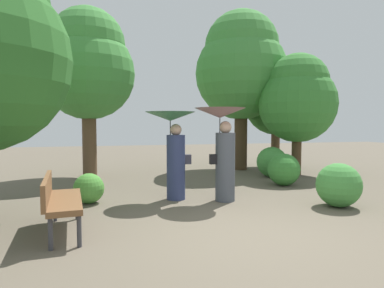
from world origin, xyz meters
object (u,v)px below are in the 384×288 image
object	(u,v)px
person_left	(173,141)
tree_near_right	(298,98)
tree_mid_left	(88,65)
tree_mid_right	(241,66)
person_right	(223,140)
tree_far_back	(276,98)
park_bench	(59,198)

from	to	relation	value
person_left	tree_near_right	xyz separation A→B (m)	(4.33, 2.38, 1.16)
tree_mid_left	tree_mid_right	bearing A→B (deg)	5.61
tree_near_right	person_right	bearing A→B (deg)	-140.73
tree_mid_right	tree_far_back	world-z (taller)	tree_mid_right
person_right	tree_mid_left	distance (m)	5.13
person_left	tree_mid_left	xyz separation A→B (m)	(-1.82, 3.43, 2.06)
person_left	tree_mid_right	xyz separation A→B (m)	(3.12, 3.91, 2.32)
park_bench	tree_far_back	xyz separation A→B (m)	(6.59, 5.92, 1.97)
tree_mid_right	tree_far_back	size ratio (longest dim) A/B	1.41
tree_near_right	tree_mid_right	world-z (taller)	tree_mid_right
person_right	tree_mid_right	bearing A→B (deg)	-27.47
tree_mid_left	tree_mid_right	size ratio (longest dim) A/B	0.91
person_right	tree_mid_left	bearing A→B (deg)	35.34
tree_mid_left	person_left	bearing A→B (deg)	-62.02
person_right	tree_mid_right	xyz separation A→B (m)	(2.18, 4.30, 2.29)
person_right	tree_near_right	world-z (taller)	tree_near_right
person_left	park_bench	world-z (taller)	person_left
park_bench	tree_near_right	xyz separation A→B (m)	(6.34, 4.11, 1.86)
tree_mid_right	tree_near_right	bearing A→B (deg)	-51.77
person_right	park_bench	size ratio (longest dim) A/B	1.23
person_left	park_bench	size ratio (longest dim) A/B	1.18
person_right	tree_mid_right	size ratio (longest dim) A/B	0.35
tree_near_right	tree_mid_left	size ratio (longest dim) A/B	0.76
park_bench	tree_near_right	distance (m)	7.78
person_right	tree_far_back	size ratio (longest dim) A/B	0.50
person_right	tree_near_right	bearing A→B (deg)	-51.35
person_right	park_bench	xyz separation A→B (m)	(-2.96, -1.35, -0.73)
tree_mid_left	tree_mid_right	world-z (taller)	tree_mid_right
park_bench	tree_mid_left	bearing A→B (deg)	-7.76
tree_mid_right	park_bench	bearing A→B (deg)	-132.28
tree_near_right	tree_mid_left	xyz separation A→B (m)	(-6.15, 1.05, 0.91)
park_bench	tree_mid_right	xyz separation A→B (m)	(5.13, 5.65, 3.02)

